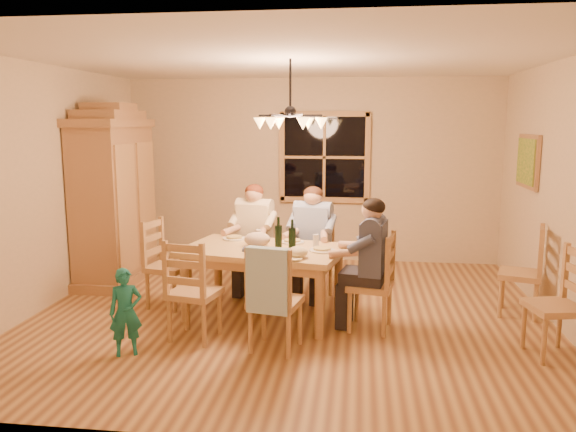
# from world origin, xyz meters

# --- Properties ---
(floor) EXTENTS (5.50, 5.50, 0.00)m
(floor) POSITION_xyz_m (0.00, 0.00, 0.00)
(floor) COLOR brown
(floor) RESTS_ON ground
(ceiling) EXTENTS (5.50, 5.00, 0.02)m
(ceiling) POSITION_xyz_m (0.00, 0.00, 2.70)
(ceiling) COLOR white
(ceiling) RESTS_ON wall_back
(wall_back) EXTENTS (5.50, 0.02, 2.70)m
(wall_back) POSITION_xyz_m (0.00, 2.50, 1.35)
(wall_back) COLOR beige
(wall_back) RESTS_ON floor
(wall_left) EXTENTS (0.02, 5.00, 2.70)m
(wall_left) POSITION_xyz_m (-2.75, 0.00, 1.35)
(wall_left) COLOR beige
(wall_left) RESTS_ON floor
(wall_right) EXTENTS (0.02, 5.00, 2.70)m
(wall_right) POSITION_xyz_m (2.75, 0.00, 1.35)
(wall_right) COLOR beige
(wall_right) RESTS_ON floor
(window) EXTENTS (1.30, 0.06, 1.30)m
(window) POSITION_xyz_m (0.20, 2.47, 1.55)
(window) COLOR black
(window) RESTS_ON wall_back
(painting) EXTENTS (0.06, 0.78, 0.64)m
(painting) POSITION_xyz_m (2.71, 1.20, 1.60)
(painting) COLOR #9E6E44
(painting) RESTS_ON wall_right
(chandelier) EXTENTS (0.77, 0.68, 0.71)m
(chandelier) POSITION_xyz_m (-0.00, 0.00, 2.08)
(chandelier) COLOR black
(chandelier) RESTS_ON ceiling
(armoire) EXTENTS (0.66, 1.40, 2.30)m
(armoire) POSITION_xyz_m (-2.42, 1.02, 1.06)
(armoire) COLOR #9E6E44
(armoire) RESTS_ON floor
(dining_table) EXTENTS (1.81, 1.30, 0.76)m
(dining_table) POSITION_xyz_m (-0.27, -0.14, 0.65)
(dining_table) COLOR tan
(dining_table) RESTS_ON floor
(chair_far_left) EXTENTS (0.51, 0.50, 0.99)m
(chair_far_left) POSITION_xyz_m (-0.53, 0.70, 0.30)
(chair_far_left) COLOR tan
(chair_far_left) RESTS_ON floor
(chair_far_right) EXTENTS (0.51, 0.50, 0.99)m
(chair_far_right) POSITION_xyz_m (0.19, 0.56, 0.30)
(chair_far_right) COLOR tan
(chair_far_right) RESTS_ON floor
(chair_near_left) EXTENTS (0.51, 0.50, 0.99)m
(chair_near_left) POSITION_xyz_m (-0.82, -0.82, 0.30)
(chair_near_left) COLOR tan
(chair_near_left) RESTS_ON floor
(chair_near_right) EXTENTS (0.51, 0.50, 0.99)m
(chair_near_right) POSITION_xyz_m (-0.01, -0.98, 0.30)
(chair_near_right) COLOR tan
(chair_near_right) RESTS_ON floor
(chair_end_left) EXTENTS (0.50, 0.51, 0.99)m
(chair_end_left) POSITION_xyz_m (-1.39, 0.08, 0.30)
(chair_end_left) COLOR tan
(chair_end_left) RESTS_ON floor
(chair_end_right) EXTENTS (0.50, 0.51, 0.99)m
(chair_end_right) POSITION_xyz_m (0.85, -0.35, 0.30)
(chair_end_right) COLOR tan
(chair_end_right) RESTS_ON floor
(adult_woman) EXTENTS (0.45, 0.48, 0.87)m
(adult_woman) POSITION_xyz_m (-0.53, 0.70, 0.84)
(adult_woman) COLOR beige
(adult_woman) RESTS_ON floor
(adult_plaid_man) EXTENTS (0.45, 0.48, 0.87)m
(adult_plaid_man) POSITION_xyz_m (0.19, 0.56, 0.84)
(adult_plaid_man) COLOR #345090
(adult_plaid_man) RESTS_ON floor
(adult_slate_man) EXTENTS (0.48, 0.45, 0.87)m
(adult_slate_man) POSITION_xyz_m (0.85, -0.35, 0.84)
(adult_slate_man) COLOR #424C6A
(adult_slate_man) RESTS_ON floor
(towel) EXTENTS (0.39, 0.17, 0.58)m
(towel) POSITION_xyz_m (-0.05, -1.17, 0.70)
(towel) COLOR #98BECF
(towel) RESTS_ON chair_near_right
(wine_bottle_a) EXTENTS (0.08, 0.08, 0.33)m
(wine_bottle_a) POSITION_xyz_m (-0.11, -0.14, 0.93)
(wine_bottle_a) COLOR black
(wine_bottle_a) RESTS_ON dining_table
(wine_bottle_b) EXTENTS (0.08, 0.08, 0.33)m
(wine_bottle_b) POSITION_xyz_m (0.05, -0.27, 0.93)
(wine_bottle_b) COLOR black
(wine_bottle_b) RESTS_ON dining_table
(plate_woman) EXTENTS (0.26, 0.26, 0.02)m
(plate_woman) POSITION_xyz_m (-0.66, 0.23, 0.77)
(plate_woman) COLOR white
(plate_woman) RESTS_ON dining_table
(plate_plaid) EXTENTS (0.26, 0.26, 0.02)m
(plate_plaid) POSITION_xyz_m (0.01, 0.13, 0.77)
(plate_plaid) COLOR white
(plate_plaid) RESTS_ON dining_table
(plate_slate) EXTENTS (0.26, 0.26, 0.02)m
(plate_slate) POSITION_xyz_m (0.36, -0.23, 0.77)
(plate_slate) COLOR white
(plate_slate) RESTS_ON dining_table
(wine_glass_a) EXTENTS (0.06, 0.06, 0.14)m
(wine_glass_a) POSITION_xyz_m (-0.37, 0.12, 0.83)
(wine_glass_a) COLOR silver
(wine_glass_a) RESTS_ON dining_table
(wine_glass_b) EXTENTS (0.06, 0.06, 0.14)m
(wine_glass_b) POSITION_xyz_m (0.28, -0.07, 0.83)
(wine_glass_b) COLOR silver
(wine_glass_b) RESTS_ON dining_table
(cap) EXTENTS (0.20, 0.20, 0.11)m
(cap) POSITION_xyz_m (0.14, -0.53, 0.82)
(cap) COLOR beige
(cap) RESTS_ON dining_table
(napkin) EXTENTS (0.20, 0.17, 0.03)m
(napkin) POSITION_xyz_m (-0.36, -0.29, 0.78)
(napkin) COLOR #4B5A89
(napkin) RESTS_ON dining_table
(cloth_bundle) EXTENTS (0.28, 0.22, 0.15)m
(cloth_bundle) POSITION_xyz_m (-0.34, -0.09, 0.84)
(cloth_bundle) COLOR tan
(cloth_bundle) RESTS_ON dining_table
(child) EXTENTS (0.34, 0.29, 0.79)m
(child) POSITION_xyz_m (-1.32, -1.27, 0.40)
(child) COLOR #197471
(child) RESTS_ON floor
(chair_spare_front) EXTENTS (0.50, 0.52, 0.99)m
(chair_spare_front) POSITION_xyz_m (2.45, -0.82, 0.30)
(chair_spare_front) COLOR tan
(chair_spare_front) RESTS_ON floor
(chair_spare_back) EXTENTS (0.53, 0.54, 0.99)m
(chair_spare_back) POSITION_xyz_m (2.45, 0.27, 0.30)
(chair_spare_back) COLOR tan
(chair_spare_back) RESTS_ON floor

